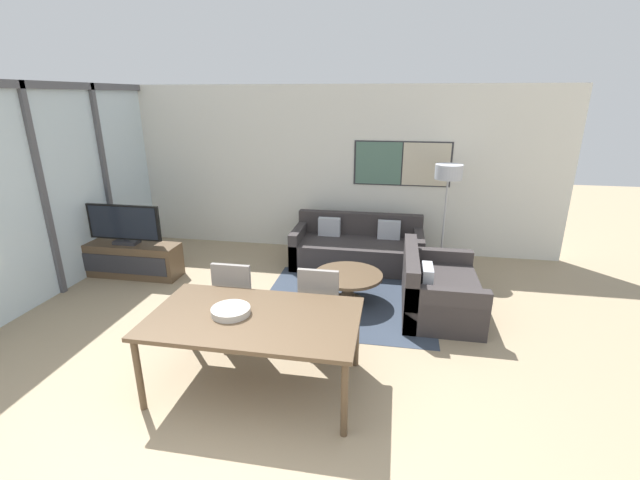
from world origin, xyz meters
name	(u,v)px	position (x,y,z in m)	size (l,w,h in m)	color
ground_plane	(219,475)	(0.00, 0.00, 0.00)	(24.00, 24.00, 0.00)	#9E896B
wall_back	(331,170)	(0.04, 5.04, 1.40)	(7.81, 0.09, 2.80)	silver
window_wall_left	(39,184)	(-3.40, 2.52, 1.53)	(0.07, 5.04, 2.80)	silver
area_rug	(347,301)	(0.60, 2.93, 0.00)	(2.25, 2.02, 0.01)	#333D4C
tv_console	(129,259)	(-2.78, 3.23, 0.25)	(1.57, 0.43, 0.51)	brown
television	(124,225)	(-2.78, 3.23, 0.81)	(1.15, 0.20, 0.60)	#2D2D33
sofa_main	(358,248)	(0.60, 4.31, 0.27)	(2.05, 0.93, 0.78)	#383333
sofa_side	(434,291)	(1.70, 2.89, 0.27)	(0.93, 1.43, 0.78)	#383333
coffee_table	(348,281)	(0.60, 2.93, 0.30)	(0.91, 0.91, 0.40)	brown
dining_table	(254,322)	(-0.05, 1.04, 0.68)	(1.90, 1.09, 0.74)	brown
dining_chair_left	(237,296)	(-0.51, 1.81, 0.52)	(0.46, 0.46, 0.95)	gray
dining_chair_centre	(320,303)	(0.42, 1.83, 0.52)	(0.46, 0.46, 0.95)	gray
fruit_bowl	(231,310)	(-0.26, 1.04, 0.77)	(0.35, 0.35, 0.06)	#B7B2A8
floor_lamp	(448,178)	(1.92, 4.39, 1.44)	(0.41, 0.41, 1.65)	#2D2D33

